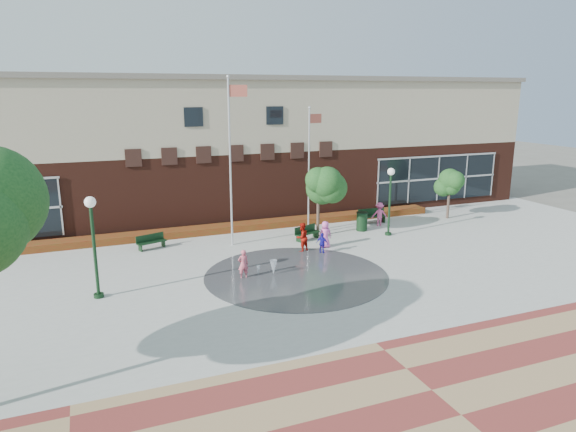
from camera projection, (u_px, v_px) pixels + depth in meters
name	position (u px, v px, depth m)	size (l,w,h in m)	color
ground	(324.00, 300.00, 20.82)	(120.00, 120.00, 0.00)	#666056
plaza_concrete	(288.00, 269.00, 24.43)	(46.00, 18.00, 0.01)	#A8A8A0
paver_band	(432.00, 391.00, 14.51)	(46.00, 6.00, 0.01)	maroon
splash_pad	(296.00, 276.00, 23.53)	(8.40, 8.40, 0.01)	#383A3D
library_building	(216.00, 145.00, 35.50)	(44.40, 10.40, 9.20)	#492016
flower_bed	(242.00, 230.00, 31.29)	(26.00, 1.20, 0.40)	#A0050C
flagpole_left	(231.00, 154.00, 27.05)	(1.05, 0.28, 9.05)	silver
flagpole_right	(310.00, 165.00, 29.32)	(0.90, 0.25, 7.43)	silver
lamp_left	(93.00, 236.00, 20.41)	(0.45, 0.45, 4.24)	black
lamp_right	(390.00, 194.00, 29.54)	(0.42, 0.42, 3.99)	black
bench_left	(152.00, 244.00, 27.44)	(1.64, 0.93, 0.80)	black
bench_mid	(307.00, 236.00, 29.12)	(1.67, 1.02, 0.81)	black
bench_right	(372.00, 219.00, 32.80)	(1.88, 0.59, 0.93)	black
trash_can	(362.00, 221.00, 30.98)	(0.70, 0.70, 1.15)	black
tree_mid	(318.00, 184.00, 29.22)	(2.50, 2.50, 4.21)	#3F2F26
tree_small_right	(450.00, 183.00, 33.57)	(1.93, 1.93, 3.29)	#3F2F26
water_jet_a	(274.00, 275.00, 23.63)	(0.35, 0.35, 0.68)	white
water_jet_b	(258.00, 275.00, 23.58)	(0.20, 0.20, 0.45)	white
child_splash	(243.00, 264.00, 23.06)	(0.49, 0.32, 1.35)	#D6596D
adult_red	(302.00, 237.00, 26.92)	(0.75, 0.59, 1.55)	#AE140A
adult_pink	(325.00, 235.00, 27.60)	(0.72, 0.47, 1.46)	#E85FBD
child_blue	(322.00, 243.00, 26.62)	(0.64, 0.27, 1.10)	#2017AD
person_bench	(379.00, 214.00, 32.10)	(0.96, 0.55, 1.49)	#DD4D90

